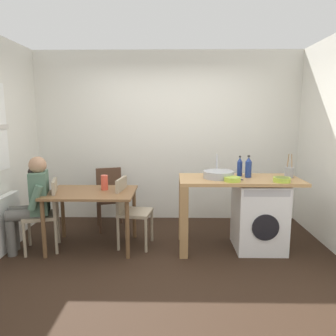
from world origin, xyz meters
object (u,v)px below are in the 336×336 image
mixing_bowl (232,179)px  chair_person_seat (47,211)px  seated_person (32,199)px  vase (104,183)px  washing_machine (259,216)px  bottle_squat_brown (248,167)px  chair_opposite (130,208)px  dining_table (92,199)px  bottle_tall_green (240,167)px  chair_spare_by_wall (110,194)px  utensil_crock (289,172)px  colander (282,179)px

mixing_bowl → chair_person_seat: bearing=176.9°
seated_person → vase: seated_person is taller
seated_person → washing_machine: bearing=-103.4°
washing_machine → bottle_squat_brown: 0.64m
washing_machine → mixing_bowl: bearing=-153.1°
chair_opposite → dining_table: bearing=-74.7°
bottle_tall_green → bottle_squat_brown: (0.09, -0.09, 0.01)m
chair_spare_by_wall → bottle_squat_brown: 2.11m
dining_table → utensil_crock: (2.50, 0.05, 0.35)m
vase → utensil_crock: bearing=-1.3°
seated_person → bottle_squat_brown: 2.72m
bottle_tall_green → vase: bearing=-178.5°
dining_table → seated_person: 0.71m
chair_spare_by_wall → bottle_squat_brown: bottle_squat_brown is taller
dining_table → bottle_squat_brown: bearing=1.5°
utensil_crock → vase: 2.36m
washing_machine → dining_table: bearing=179.9°
chair_person_seat → bottle_tall_green: bearing=-100.5°
chair_opposite → utensil_crock: 2.08m
colander → vase: bearing=171.5°
washing_machine → bottle_tall_green: bottle_tall_green is taller
seated_person → vase: 0.90m
chair_opposite → bottle_tall_green: bottle_tall_green is taller
vase → chair_spare_by_wall: bearing=96.2°
utensil_crock → mixing_bowl: bearing=-161.7°
dining_table → mixing_bowl: bearing=-6.6°
washing_machine → vase: vase is taller
dining_table → chair_spare_by_wall: chair_spare_by_wall is taller
utensil_crock → vase: bearing=178.7°
chair_person_seat → dining_table: bearing=-97.5°
mixing_bowl → utensil_crock: (0.76, 0.25, 0.04)m
seated_person → bottle_tall_green: size_ratio=4.58×
bottle_tall_green → colander: (0.42, -0.37, -0.09)m
chair_opposite → vase: bearing=-88.9°
chair_person_seat → bottle_squat_brown: bearing=-102.8°
bottle_squat_brown → colander: bearing=-39.7°
chair_person_seat → vase: bearing=-91.4°
bottle_squat_brown → washing_machine: bearing=-21.7°
bottle_squat_brown → mixing_bowl: bearing=-133.9°
seated_person → dining_table: bearing=-95.8°
dining_table → bottle_squat_brown: 2.03m
bottle_tall_green → utensil_crock: utensil_crock is taller
chair_opposite → colander: colander is taller
dining_table → chair_spare_by_wall: 0.79m
chair_opposite → mixing_bowl: bearing=86.3°
chair_person_seat → colander: bearing=-108.7°
dining_table → bottle_tall_green: size_ratio=4.20×
chair_spare_by_wall → washing_machine: (2.06, -0.78, -0.08)m
chair_person_seat → mixing_bowl: (2.29, -0.12, 0.44)m
colander → vase: 2.20m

